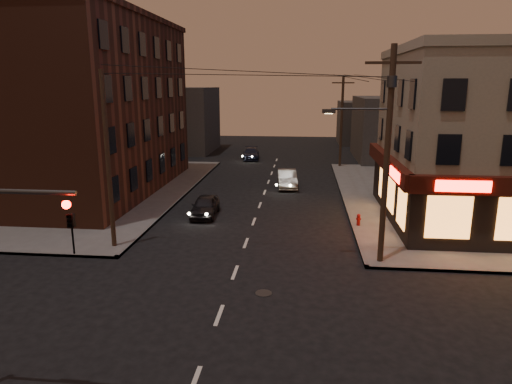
# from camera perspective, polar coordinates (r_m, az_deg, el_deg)

# --- Properties ---
(ground) EXTENTS (120.00, 120.00, 0.00)m
(ground) POSITION_cam_1_polar(r_m,az_deg,el_deg) (17.76, -4.63, -15.10)
(ground) COLOR black
(ground) RESTS_ON ground
(sidewalk_ne) EXTENTS (24.00, 28.00, 0.15)m
(sidewalk_ne) POSITION_cam_1_polar(r_m,az_deg,el_deg) (38.39, 28.80, -0.91)
(sidewalk_ne) COLOR #514F4C
(sidewalk_ne) RESTS_ON ground
(sidewalk_nw) EXTENTS (24.00, 28.00, 0.15)m
(sidewalk_nw) POSITION_cam_1_polar(r_m,az_deg,el_deg) (41.10, -24.92, 0.35)
(sidewalk_nw) COLOR #514F4C
(sidewalk_nw) RESTS_ON ground
(brick_apartment) EXTENTS (12.00, 20.00, 13.00)m
(brick_apartment) POSITION_cam_1_polar(r_m,az_deg,el_deg) (38.57, -21.35, 9.80)
(brick_apartment) COLOR #4D2618
(brick_apartment) RESTS_ON sidewalk_nw
(bg_building_ne_a) EXTENTS (10.00, 12.00, 7.00)m
(bg_building_ne_a) POSITION_cam_1_polar(r_m,az_deg,el_deg) (54.68, 17.70, 7.55)
(bg_building_ne_a) COLOR #3F3D3A
(bg_building_ne_a) RESTS_ON ground
(bg_building_nw) EXTENTS (9.00, 10.00, 8.00)m
(bg_building_nw) POSITION_cam_1_polar(r_m,az_deg,el_deg) (59.68, -9.72, 8.91)
(bg_building_nw) COLOR #3F3D3A
(bg_building_nw) RESTS_ON ground
(bg_building_ne_b) EXTENTS (8.00, 8.00, 6.00)m
(bg_building_ne_b) POSITION_cam_1_polar(r_m,az_deg,el_deg) (68.14, 13.68, 8.41)
(bg_building_ne_b) COLOR #3F3D3A
(bg_building_ne_b) RESTS_ON ground
(utility_pole_main) EXTENTS (4.20, 0.44, 10.00)m
(utility_pole_main) POSITION_cam_1_polar(r_m,az_deg,el_deg) (21.61, 15.83, 5.71)
(utility_pole_main) COLOR #382619
(utility_pole_main) RESTS_ON sidewalk_ne
(utility_pole_far) EXTENTS (0.26, 0.26, 9.00)m
(utility_pole_far) POSITION_cam_1_polar(r_m,az_deg,el_deg) (47.63, 10.64, 8.57)
(utility_pole_far) COLOR #382619
(utility_pole_far) RESTS_ON sidewalk_ne
(utility_pole_west) EXTENTS (0.24, 0.24, 9.00)m
(utility_pole_west) POSITION_cam_1_polar(r_m,az_deg,el_deg) (24.22, -18.01, 3.68)
(utility_pole_west) COLOR #382619
(utility_pole_west) RESTS_ON sidewalk_nw
(sedan_near) EXTENTS (1.68, 3.93, 1.32)m
(sedan_near) POSITION_cam_1_polar(r_m,az_deg,el_deg) (30.05, -6.38, -1.74)
(sedan_near) COLOR black
(sedan_near) RESTS_ON ground
(sedan_mid) EXTENTS (1.94, 4.51, 1.44)m
(sedan_mid) POSITION_cam_1_polar(r_m,az_deg,el_deg) (38.18, 3.90, 1.66)
(sedan_mid) COLOR slate
(sedan_mid) RESTS_ON ground
(sedan_far) EXTENTS (2.17, 4.54, 1.28)m
(sedan_far) POSITION_cam_1_polar(r_m,az_deg,el_deg) (52.55, -0.61, 4.82)
(sedan_far) COLOR black
(sedan_far) RESTS_ON ground
(fire_hydrant) EXTENTS (0.32, 0.32, 0.71)m
(fire_hydrant) POSITION_cam_1_polar(r_m,az_deg,el_deg) (28.12, 12.69, -3.31)
(fire_hydrant) COLOR maroon
(fire_hydrant) RESTS_ON sidewalk_ne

